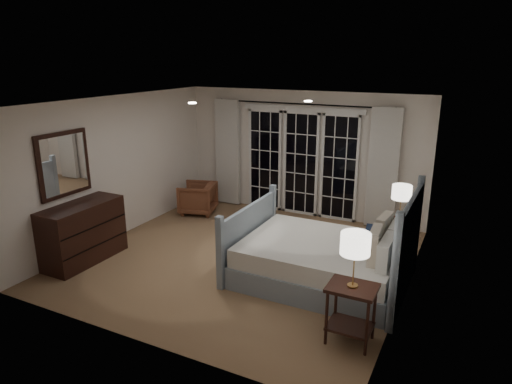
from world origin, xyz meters
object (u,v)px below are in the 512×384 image
at_px(nightstand_right, 398,235).
at_px(lamp_right, 402,193).
at_px(armchair, 198,198).
at_px(dresser, 83,233).
at_px(nightstand_left, 351,305).
at_px(bed, 325,259).
at_px(lamp_left, 355,244).

height_order(nightstand_right, lamp_right, lamp_right).
relative_size(armchair, dresser, 0.53).
xyz_separation_m(nightstand_right, lamp_right, (-0.00, 0.00, 0.69)).
height_order(nightstand_left, armchair, nightstand_left).
xyz_separation_m(bed, dresser, (-3.64, -1.03, 0.13)).
relative_size(bed, nightstand_left, 3.41).
height_order(lamp_left, armchair, lamp_left).
relative_size(nightstand_left, armchair, 1.00).
distance_m(nightstand_right, armchair, 4.16).
xyz_separation_m(nightstand_left, nightstand_right, (0.08, 2.40, -0.01)).
relative_size(lamp_left, dresser, 0.47).
height_order(bed, armchair, bed).
relative_size(bed, dresser, 1.79).
xyz_separation_m(nightstand_right, armchair, (-4.12, 0.56, -0.14)).
relative_size(nightstand_left, lamp_right, 1.22).
bearing_deg(bed, lamp_left, -60.12).
distance_m(bed, armchair, 3.72).
height_order(bed, dresser, bed).
distance_m(nightstand_right, dresser, 4.95).
xyz_separation_m(bed, nightstand_right, (0.81, 1.14, 0.11)).
distance_m(bed, nightstand_right, 1.40).
distance_m(nightstand_left, lamp_right, 2.50).
height_order(lamp_left, dresser, lamp_left).
distance_m(nightstand_right, lamp_right, 0.69).
bearing_deg(nightstand_right, armchair, 172.29).
height_order(lamp_right, dresser, lamp_right).
bearing_deg(armchair, bed, 45.94).
distance_m(bed, lamp_right, 1.61).
bearing_deg(bed, nightstand_left, -60.12).
bearing_deg(nightstand_left, lamp_left, 90.00).
height_order(nightstand_left, lamp_right, lamp_right).
height_order(bed, lamp_right, bed).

